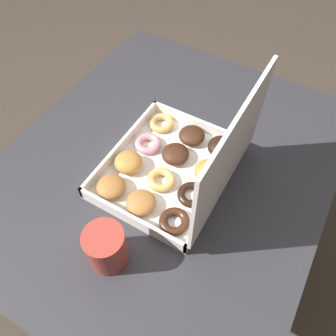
{
  "coord_description": "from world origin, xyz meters",
  "views": [
    {
      "loc": [
        0.44,
        0.26,
        1.43
      ],
      "look_at": [
        0.02,
        0.02,
        0.76
      ],
      "focal_mm": 35.0,
      "sensor_mm": 36.0,
      "label": 1
    }
  ],
  "objects": [
    {
      "name": "donut_box",
      "position": [
        0.02,
        0.05,
        0.79
      ],
      "size": [
        0.34,
        0.3,
        0.29
      ],
      "color": "silver",
      "rests_on": "dining_table"
    },
    {
      "name": "coffee_mug",
      "position": [
        0.28,
        0.02,
        0.8
      ],
      "size": [
        0.08,
        0.08,
        0.1
      ],
      "color": "#A3382D",
      "rests_on": "dining_table"
    },
    {
      "name": "ground_plane",
      "position": [
        0.0,
        0.0,
        0.0
      ],
      "size": [
        8.0,
        8.0,
        0.0
      ],
      "primitive_type": "plane",
      "color": "#42382D"
    },
    {
      "name": "dining_table",
      "position": [
        0.0,
        0.0,
        0.63
      ],
      "size": [
        0.96,
        0.81,
        0.75
      ],
      "color": "#2D2D33",
      "rests_on": "ground_plane"
    }
  ]
}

